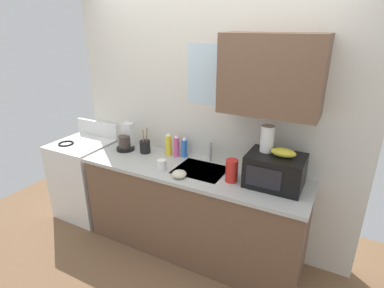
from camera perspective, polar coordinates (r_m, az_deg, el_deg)
name	(u,v)px	position (r m, az deg, el deg)	size (l,w,h in m)	color
kitchen_wall_assembly	(218,116)	(2.93, 4.76, 5.22)	(2.93, 0.42, 2.50)	silver
counter_unit	(192,209)	(3.09, 0.03, -12.00)	(2.16, 0.63, 0.90)	brown
sink_faucet	(211,152)	(3.00, 3.47, -1.42)	(0.03, 0.03, 0.20)	#B2B5BA
stove_range	(86,178)	(3.88, -19.05, -5.91)	(0.60, 0.60, 1.08)	white
microwave	(275,171)	(2.63, 15.09, -4.77)	(0.46, 0.35, 0.27)	black
banana_bunch	(283,153)	(2.56, 16.55, -1.54)	(0.20, 0.11, 0.07)	gold
paper_towel_roll	(267,139)	(2.60, 13.75, 0.95)	(0.11, 0.11, 0.22)	white
coffee_maker	(127,140)	(3.36, -12.00, 0.75)	(0.19, 0.21, 0.28)	black
dish_soap_bottle_blue	(184,147)	(3.10, -1.41, -0.62)	(0.06, 0.06, 0.22)	blue
dish_soap_bottle_pink	(176,146)	(3.11, -2.89, -0.36)	(0.06, 0.06, 0.24)	#E55999
dish_soap_bottle_yellow	(169,144)	(3.14, -4.35, -0.08)	(0.06, 0.06, 0.25)	yellow
cereal_canister	(232,171)	(2.64, 7.34, -4.91)	(0.10, 0.10, 0.20)	red
mug_white	(162,165)	(2.86, -5.61, -3.86)	(0.08, 0.08, 0.10)	white
utensil_crock	(145,146)	(3.24, -8.68, -0.42)	(0.11, 0.11, 0.27)	black
small_bowl	(179,174)	(2.71, -2.39, -5.57)	(0.13, 0.13, 0.07)	beige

